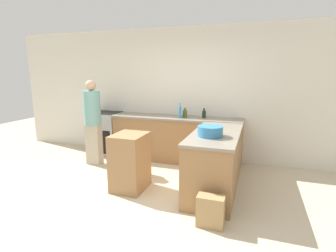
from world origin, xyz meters
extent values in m
plane|color=beige|center=(0.00, 0.00, 0.00)|extent=(14.00, 14.00, 0.00)
cube|color=silver|center=(0.00, 2.26, 1.35)|extent=(8.00, 0.06, 2.70)
cube|color=olive|center=(0.00, 1.94, 0.44)|extent=(2.61, 0.58, 0.87)
cube|color=gray|center=(0.00, 1.94, 0.89)|extent=(2.64, 0.61, 0.04)
cube|color=olive|center=(0.98, 0.81, 0.44)|extent=(0.66, 1.67, 0.87)
cube|color=gray|center=(0.98, 0.81, 0.89)|extent=(0.69, 1.70, 0.04)
cube|color=#ADADB2|center=(-1.66, 1.94, 0.46)|extent=(0.66, 0.58, 0.91)
cube|color=black|center=(-1.66, 1.64, 0.32)|extent=(0.56, 0.01, 0.51)
cube|color=black|center=(-1.66, 1.94, 0.92)|extent=(0.61, 0.54, 0.01)
cube|color=#997047|center=(-0.27, 0.41, 0.44)|extent=(0.47, 0.57, 0.88)
cylinder|color=teal|center=(0.93, 0.54, 0.99)|extent=(0.35, 0.35, 0.15)
cylinder|color=#475B1E|center=(0.17, 1.96, 0.98)|extent=(0.09, 0.09, 0.13)
cylinder|color=#475B1E|center=(0.17, 1.96, 1.07)|extent=(0.04, 0.04, 0.05)
cylinder|color=black|center=(0.55, 2.02, 0.98)|extent=(0.07, 0.07, 0.13)
cylinder|color=black|center=(0.55, 2.02, 1.08)|extent=(0.03, 0.03, 0.05)
cylinder|color=#338CBF|center=(0.10, 1.84, 1.02)|extent=(0.06, 0.06, 0.22)
cylinder|color=#338CBF|center=(0.10, 1.84, 1.17)|extent=(0.03, 0.03, 0.08)
cube|color=#ADA38E|center=(-1.47, 1.20, 0.40)|extent=(0.29, 0.18, 0.79)
cylinder|color=#6BA39E|center=(-1.47, 1.20, 1.12)|extent=(0.32, 0.32, 0.66)
sphere|color=tan|center=(-1.47, 1.20, 1.55)|extent=(0.20, 0.20, 0.20)
cube|color=#A88456|center=(1.09, -0.21, 0.19)|extent=(0.32, 0.17, 0.38)
camera|label=1|loc=(1.53, -3.04, 1.80)|focal=28.00mm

